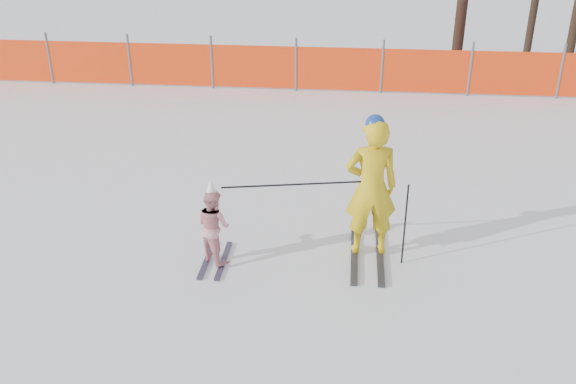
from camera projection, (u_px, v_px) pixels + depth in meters
The scene contains 5 objects.
ground at pixel (284, 281), 8.05m from camera, with size 120.00×120.00×0.00m, color white.
adult at pixel (371, 187), 8.22m from camera, with size 0.74×1.62×1.97m.
child at pixel (213, 225), 8.23m from camera, with size 0.62×0.93×1.20m.
ski_poles at pixel (336, 200), 8.12m from camera, with size 2.34×0.38×1.14m.
safety_fence at pixel (226, 66), 15.16m from camera, with size 16.77×0.06×1.25m.
Camera 1 is at (0.72, -6.70, 4.55)m, focal length 40.00 mm.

